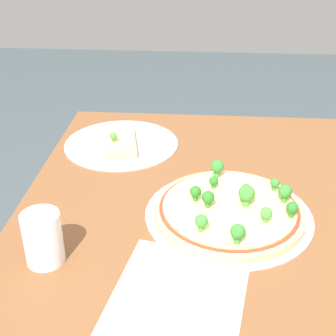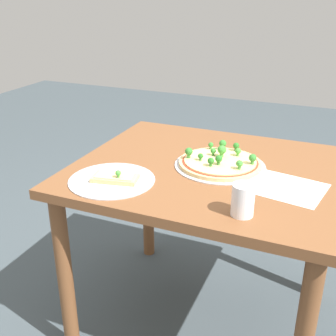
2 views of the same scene
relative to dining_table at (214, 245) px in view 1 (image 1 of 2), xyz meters
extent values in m
cube|color=brown|center=(0.00, 0.00, 0.09)|extent=(1.00, 0.86, 0.04)
cylinder|color=brown|center=(-0.44, -0.37, -0.28)|extent=(0.06, 0.06, 0.71)
cylinder|color=brown|center=(-0.44, 0.37, -0.28)|extent=(0.06, 0.06, 0.71)
cylinder|color=#B7B7BC|center=(0.04, 0.02, 0.11)|extent=(0.35, 0.35, 0.00)
cylinder|color=#DBB775|center=(0.04, 0.02, 0.12)|extent=(0.32, 0.32, 0.01)
cylinder|color=#B73823|center=(0.04, 0.02, 0.13)|extent=(0.29, 0.29, 0.00)
cylinder|color=#EFD684|center=(0.04, 0.02, 0.13)|extent=(0.28, 0.28, 0.00)
sphere|color=#286B23|center=(-0.03, -0.01, 0.15)|extent=(0.02, 0.02, 0.02)
cylinder|color=#37742D|center=(-0.03, -0.01, 0.14)|extent=(0.01, 0.01, 0.01)
sphere|color=#3D8933|center=(0.13, -0.03, 0.16)|extent=(0.03, 0.03, 0.03)
cylinder|color=#488E3A|center=(0.13, -0.03, 0.14)|extent=(0.01, 0.01, 0.01)
sphere|color=#337A2D|center=(-0.08, 0.00, 0.16)|extent=(0.03, 0.03, 0.03)
cylinder|color=#3F8136|center=(-0.08, 0.00, 0.14)|extent=(0.01, 0.01, 0.01)
sphere|color=#479338|center=(0.09, 0.09, 0.16)|extent=(0.02, 0.02, 0.02)
cylinder|color=#51973E|center=(0.09, 0.09, 0.14)|extent=(0.01, 0.01, 0.01)
sphere|color=#337A2D|center=(-0.03, 0.12, 0.15)|extent=(0.02, 0.02, 0.02)
cylinder|color=#3F8136|center=(-0.03, 0.12, 0.14)|extent=(0.01, 0.01, 0.01)
sphere|color=#3D8933|center=(0.04, 0.06, 0.17)|extent=(0.03, 0.03, 0.03)
cylinder|color=#488E3A|center=(0.04, 0.06, 0.14)|extent=(0.02, 0.02, 0.02)
sphere|color=#337A2D|center=(0.16, 0.03, 0.16)|extent=(0.03, 0.03, 0.03)
cylinder|color=#3F8136|center=(0.16, 0.03, 0.14)|extent=(0.01, 0.01, 0.01)
sphere|color=#286B23|center=(0.05, -0.02, 0.16)|extent=(0.03, 0.03, 0.03)
cylinder|color=#37742D|center=(0.05, -0.02, 0.14)|extent=(0.01, 0.01, 0.01)
sphere|color=#286B23|center=(0.02, -0.05, 0.16)|extent=(0.02, 0.02, 0.02)
cylinder|color=#37742D|center=(0.02, -0.05, 0.14)|extent=(0.01, 0.01, 0.01)
sphere|color=#286B23|center=(0.07, 0.15, 0.16)|extent=(0.02, 0.02, 0.02)
cylinder|color=#37742D|center=(0.07, 0.15, 0.14)|extent=(0.01, 0.01, 0.01)
sphere|color=#337A2D|center=(0.00, 0.06, 0.15)|extent=(0.02, 0.02, 0.02)
cylinder|color=#3F8136|center=(0.00, 0.06, 0.14)|extent=(0.01, 0.01, 0.01)
sphere|color=#337A2D|center=(0.02, 0.14, 0.16)|extent=(0.03, 0.03, 0.03)
cylinder|color=#3F8136|center=(0.02, 0.14, 0.14)|extent=(0.01, 0.01, 0.01)
cylinder|color=#B7B7BC|center=(-0.28, -0.26, 0.11)|extent=(0.31, 0.31, 0.00)
cube|color=#DBB775|center=(-0.26, -0.26, 0.12)|extent=(0.17, 0.11, 0.02)
cube|color=#EFD684|center=(-0.26, -0.26, 0.13)|extent=(0.15, 0.09, 0.00)
sphere|color=#479338|center=(-0.24, -0.27, 0.15)|extent=(0.02, 0.02, 0.02)
cylinder|color=#51973E|center=(-0.24, -0.27, 0.14)|extent=(0.01, 0.01, 0.01)
cylinder|color=white|center=(0.21, -0.31, 0.16)|extent=(0.07, 0.07, 0.10)
cube|color=white|center=(0.29, -0.07, 0.11)|extent=(0.31, 0.26, 0.00)
camera|label=1|loc=(0.86, -0.04, 0.68)|focal=50.00mm
camera|label=2|loc=(0.44, -1.43, 0.75)|focal=45.00mm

